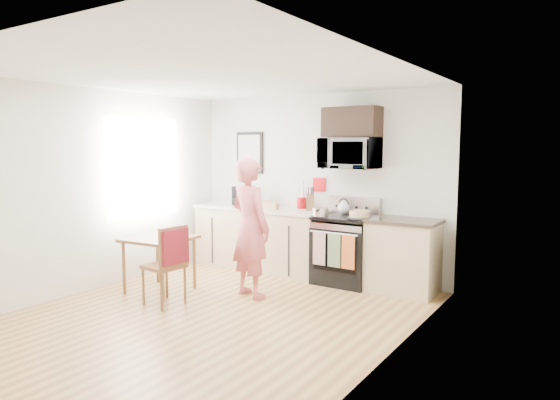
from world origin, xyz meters
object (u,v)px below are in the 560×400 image
Objects in this scene: range at (345,251)px; dining_table at (159,243)px; microwave at (350,153)px; person at (250,228)px; chair at (171,255)px; cake at (359,215)px.

range is 2.46m from dining_table.
range is 1.54× the size of dining_table.
microwave is at bearing 44.29° from dining_table.
person reaches higher than dining_table.
chair is at bearing 74.53° from person.
microwave reaches higher than range.
chair is at bearing -32.18° from dining_table.
range is at bearing 153.14° from cake.
person is 2.28× the size of dining_table.
dining_table is at bearing 153.49° from chair.
range reaches higher than chair.
person reaches higher than cake.
dining_table is at bearing -143.52° from cake.
microwave reaches higher than dining_table.
range is 0.61m from cake.
cake is (0.26, -0.24, -0.79)m from microwave.
range is at bearing 42.55° from dining_table.
dining_table is at bearing -135.71° from microwave.
person is 1.02m from chair.
chair is (0.58, -0.36, -0.01)m from dining_table.
range is 1.53× the size of microwave.
person is at bearing -121.52° from range.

